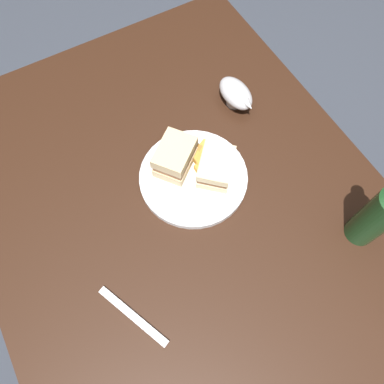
{
  "coord_description": "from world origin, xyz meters",
  "views": [
    {
      "loc": [
        0.28,
        -0.15,
        1.54
      ],
      "look_at": [
        -0.04,
        0.03,
        0.76
      ],
      "focal_mm": 35.26,
      "sensor_mm": 36.0,
      "label": 1
    }
  ],
  "objects_px": {
    "cider_bottle": "(380,214)",
    "gravy_boat": "(236,94)",
    "sandwich_half_right": "(175,157)",
    "plate": "(193,177)",
    "sandwich_half_left": "(216,167)",
    "fork": "(133,316)"
  },
  "relations": [
    {
      "from": "cider_bottle",
      "to": "gravy_boat",
      "type": "bearing_deg",
      "value": -173.41
    },
    {
      "from": "sandwich_half_right",
      "to": "gravy_boat",
      "type": "distance_m",
      "value": 0.25
    },
    {
      "from": "plate",
      "to": "sandwich_half_left",
      "type": "xyz_separation_m",
      "value": [
        0.02,
        0.05,
        0.04
      ]
    },
    {
      "from": "sandwich_half_left",
      "to": "sandwich_half_right",
      "type": "bearing_deg",
      "value": -132.68
    },
    {
      "from": "gravy_boat",
      "to": "fork",
      "type": "bearing_deg",
      "value": -52.88
    },
    {
      "from": "plate",
      "to": "cider_bottle",
      "type": "distance_m",
      "value": 0.41
    },
    {
      "from": "fork",
      "to": "cider_bottle",
      "type": "bearing_deg",
      "value": 57.53
    },
    {
      "from": "sandwich_half_right",
      "to": "fork",
      "type": "distance_m",
      "value": 0.36
    },
    {
      "from": "sandwich_half_right",
      "to": "sandwich_half_left",
      "type": "bearing_deg",
      "value": 47.32
    },
    {
      "from": "plate",
      "to": "cider_bottle",
      "type": "relative_size",
      "value": 0.96
    },
    {
      "from": "gravy_boat",
      "to": "fork",
      "type": "distance_m",
      "value": 0.6
    },
    {
      "from": "sandwich_half_left",
      "to": "fork",
      "type": "relative_size",
      "value": 0.69
    },
    {
      "from": "sandwich_half_left",
      "to": "sandwich_half_right",
      "type": "relative_size",
      "value": 0.98
    },
    {
      "from": "gravy_boat",
      "to": "cider_bottle",
      "type": "distance_m",
      "value": 0.45
    },
    {
      "from": "sandwich_half_right",
      "to": "fork",
      "type": "bearing_deg",
      "value": -42.63
    },
    {
      "from": "sandwich_half_left",
      "to": "fork",
      "type": "height_order",
      "value": "sandwich_half_left"
    },
    {
      "from": "plate",
      "to": "fork",
      "type": "distance_m",
      "value": 0.34
    },
    {
      "from": "sandwich_half_right",
      "to": "cider_bottle",
      "type": "relative_size",
      "value": 0.47
    },
    {
      "from": "sandwich_half_left",
      "to": "fork",
      "type": "distance_m",
      "value": 0.38
    },
    {
      "from": "sandwich_half_right",
      "to": "gravy_boat",
      "type": "bearing_deg",
      "value": 112.24
    },
    {
      "from": "cider_bottle",
      "to": "fork",
      "type": "xyz_separation_m",
      "value": [
        -0.09,
        -0.53,
        -0.11
      ]
    },
    {
      "from": "fork",
      "to": "sandwich_half_right",
      "type": "bearing_deg",
      "value": 114.33
    }
  ]
}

